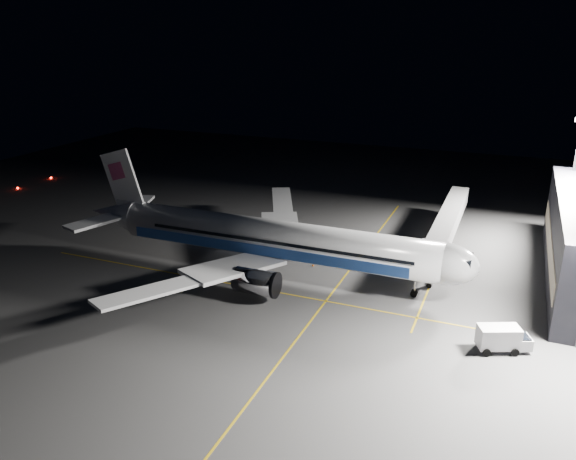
% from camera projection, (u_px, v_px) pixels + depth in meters
% --- Properties ---
extents(ground, '(200.00, 200.00, 0.00)m').
position_uv_depth(ground, '(275.00, 272.00, 83.06)').
color(ground, '#4C4C4F').
rests_on(ground, ground).
extents(guide_line_main, '(0.25, 80.00, 0.01)m').
position_uv_depth(guide_line_main, '(339.00, 283.00, 79.47)').
color(guide_line_main, gold).
rests_on(guide_line_main, ground).
extents(guide_line_cross, '(70.00, 0.25, 0.01)m').
position_uv_depth(guide_line_cross, '(258.00, 289.00, 77.84)').
color(guide_line_cross, gold).
rests_on(guide_line_cross, ground).
extents(guide_line_side, '(0.25, 40.00, 0.01)m').
position_uv_depth(guide_line_side, '(436.00, 270.00, 83.88)').
color(guide_line_side, gold).
rests_on(guide_line_side, ground).
extents(airliner, '(61.48, 54.22, 16.64)m').
position_uv_depth(airliner, '(268.00, 239.00, 81.70)').
color(airliner, silver).
rests_on(airliner, ground).
extents(jet_bridge, '(3.60, 34.40, 6.30)m').
position_uv_depth(jet_bridge, '(446.00, 225.00, 89.34)').
color(jet_bridge, '#B2B2B7').
rests_on(jet_bridge, ground).
extents(floodlight_mast_north, '(2.40, 0.68, 20.70)m').
position_uv_depth(floodlight_mast_north, '(574.00, 168.00, 92.39)').
color(floodlight_mast_north, '#59595E').
rests_on(floodlight_mast_north, ground).
extents(service_truck, '(6.20, 4.39, 2.96)m').
position_uv_depth(service_truck, '(503.00, 338.00, 62.34)').
color(service_truck, silver).
rests_on(service_truck, ground).
extents(baggage_tug, '(3.07, 2.64, 1.98)m').
position_uv_depth(baggage_tug, '(249.00, 231.00, 97.26)').
color(baggage_tug, black).
rests_on(baggage_tug, ground).
extents(safety_cone_a, '(0.36, 0.36, 0.54)m').
position_uv_depth(safety_cone_a, '(313.00, 264.00, 85.22)').
color(safety_cone_a, orange).
rests_on(safety_cone_a, ground).
extents(safety_cone_b, '(0.39, 0.39, 0.58)m').
position_uv_depth(safety_cone_b, '(302.00, 239.00, 95.54)').
color(safety_cone_b, orange).
rests_on(safety_cone_b, ground).
extents(safety_cone_c, '(0.41, 0.41, 0.61)m').
position_uv_depth(safety_cone_c, '(299.00, 238.00, 95.72)').
color(safety_cone_c, orange).
rests_on(safety_cone_c, ground).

